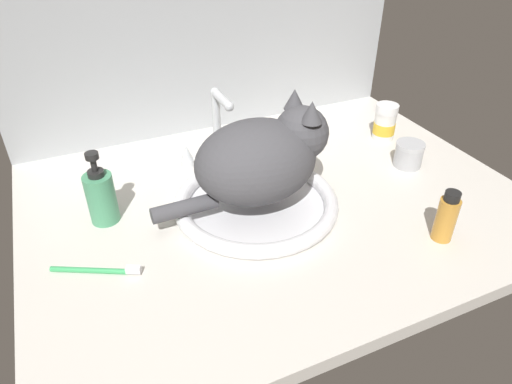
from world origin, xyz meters
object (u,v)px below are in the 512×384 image
(metal_jar, at_px, (410,155))
(faucet, at_px, (219,133))
(cat, at_px, (265,157))
(toothbrush, at_px, (98,270))
(amber_bottle, at_px, (446,217))
(pill_bottle, at_px, (385,123))
(soap_pump_bottle, at_px, (101,197))
(sink_basin, at_px, (256,202))

(metal_jar, bearing_deg, faucet, 152.24)
(cat, height_order, toothbrush, cat)
(amber_bottle, relative_size, pill_bottle, 1.10)
(faucet, height_order, toothbrush, faucet)
(faucet, height_order, soap_pump_bottle, faucet)
(sink_basin, height_order, pill_bottle, pill_bottle)
(cat, distance_m, metal_jar, 0.40)
(pill_bottle, bearing_deg, faucet, 171.03)
(cat, bearing_deg, toothbrush, -169.60)
(soap_pump_bottle, distance_m, pill_bottle, 0.74)
(cat, bearing_deg, pill_bottle, 19.54)
(sink_basin, xyz_separation_m, faucet, (-0.00, 0.22, 0.06))
(soap_pump_bottle, xyz_separation_m, toothbrush, (-0.04, -0.15, -0.05))
(metal_jar, xyz_separation_m, pill_bottle, (0.03, 0.15, 0.01))
(cat, distance_m, soap_pump_bottle, 0.34)
(toothbrush, bearing_deg, faucet, 40.34)
(pill_bottle, bearing_deg, amber_bottle, -111.65)
(faucet, relative_size, soap_pump_bottle, 1.23)
(pill_bottle, height_order, toothbrush, pill_bottle)
(amber_bottle, distance_m, toothbrush, 0.65)
(soap_pump_bottle, height_order, amber_bottle, soap_pump_bottle)
(sink_basin, xyz_separation_m, toothbrush, (-0.34, -0.06, -0.01))
(faucet, xyz_separation_m, toothbrush, (-0.34, -0.28, -0.07))
(amber_bottle, bearing_deg, sink_basin, 140.32)
(faucet, distance_m, toothbrush, 0.45)
(cat, bearing_deg, soap_pump_bottle, 164.58)
(faucet, relative_size, cat, 0.50)
(sink_basin, bearing_deg, amber_bottle, -39.68)
(cat, relative_size, metal_jar, 5.60)
(cat, bearing_deg, sink_basin, -179.08)
(sink_basin, distance_m, pill_bottle, 0.47)
(toothbrush, bearing_deg, pill_bottle, 15.47)
(cat, bearing_deg, faucet, 95.03)
(toothbrush, bearing_deg, metal_jar, 5.37)
(metal_jar, xyz_separation_m, amber_bottle, (-0.12, -0.24, 0.02))
(faucet, distance_m, metal_jar, 0.46)
(pill_bottle, relative_size, toothbrush, 0.65)
(pill_bottle, xyz_separation_m, toothbrush, (-0.78, -0.22, -0.04))
(amber_bottle, bearing_deg, toothbrush, 164.42)
(soap_pump_bottle, distance_m, metal_jar, 0.71)
(faucet, height_order, metal_jar, faucet)
(soap_pump_bottle, bearing_deg, sink_basin, -16.43)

